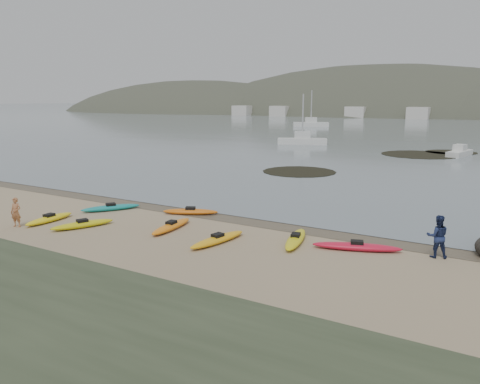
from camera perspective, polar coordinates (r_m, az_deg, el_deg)
The scene contains 7 objects.
ground at distance 27.26m, azimuth -0.00°, elevation -3.09°, with size 600.00×600.00×0.00m, color tan.
wet_sand at distance 27.01m, azimuth -0.33°, elevation -3.22°, with size 60.00×60.00×0.00m, color brown.
kayaks at distance 24.96m, azimuth -7.02°, elevation -4.14°, with size 18.77×8.05×0.34m.
person_west at distance 27.81m, azimuth -25.64°, elevation -2.24°, with size 0.58×0.38×1.60m, color #B67248.
person_east at distance 21.99m, azimuth 22.94°, elevation -5.01°, with size 0.92×0.71×1.89m, color navy.
kelp_mats at distance 57.45m, azimuth 18.97°, elevation 3.94°, with size 16.69×31.45×0.04m.
moored_boats at distance 103.69m, azimuth 26.56°, elevation 6.67°, with size 90.85×86.51×1.21m.
Camera 1 is at (13.53, -22.67, 6.78)m, focal length 35.00 mm.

